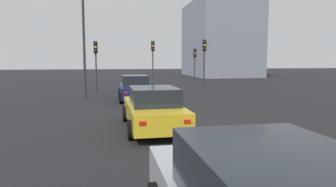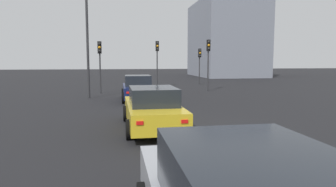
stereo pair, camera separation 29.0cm
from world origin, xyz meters
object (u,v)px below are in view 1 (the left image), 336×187
(traffic_light_far_left, at_px, (96,56))
(traffic_light_near_left, at_px, (195,59))
(traffic_light_near_right, at_px, (153,54))
(traffic_light_far_right, at_px, (204,54))
(car_yellow_right_second, at_px, (153,109))
(street_lamp_kerbside, at_px, (84,32))
(car_navy_right_lead, at_px, (135,88))

(traffic_light_far_left, bearing_deg, traffic_light_near_left, 129.53)
(traffic_light_near_right, xyz_separation_m, traffic_light_far_right, (-4.26, -3.60, -0.08))
(traffic_light_near_right, bearing_deg, traffic_light_near_left, 113.06)
(car_yellow_right_second, height_order, traffic_light_far_right, traffic_light_far_right)
(car_yellow_right_second, bearing_deg, traffic_light_far_right, -25.66)
(traffic_light_far_right, bearing_deg, traffic_light_near_left, 174.15)
(street_lamp_kerbside, bearing_deg, car_navy_right_lead, -117.35)
(car_navy_right_lead, xyz_separation_m, traffic_light_far_left, (4.42, 2.53, 2.05))
(traffic_light_near_right, distance_m, traffic_light_far_left, 6.76)
(traffic_light_near_right, relative_size, street_lamp_kerbside, 0.58)
(car_navy_right_lead, distance_m, car_yellow_right_second, 7.96)
(traffic_light_far_left, xyz_separation_m, street_lamp_kerbside, (-2.82, 0.58, 1.52))
(car_yellow_right_second, xyz_separation_m, traffic_light_near_right, (17.02, -2.32, 2.32))
(traffic_light_near_left, bearing_deg, traffic_light_far_left, -57.63)
(traffic_light_far_right, distance_m, street_lamp_kerbside, 9.72)
(street_lamp_kerbside, bearing_deg, traffic_light_far_right, -70.61)
(car_navy_right_lead, distance_m, traffic_light_far_right, 7.98)
(traffic_light_near_left, distance_m, street_lamp_kerbside, 14.54)
(car_yellow_right_second, distance_m, traffic_light_far_left, 12.82)
(traffic_light_far_left, xyz_separation_m, traffic_light_far_right, (0.38, -8.50, 0.17))
(traffic_light_near_left, relative_size, street_lamp_kerbside, 0.51)
(traffic_light_near_left, height_order, traffic_light_far_left, traffic_light_far_left)
(traffic_light_near_right, height_order, traffic_light_far_right, traffic_light_near_right)
(car_navy_right_lead, xyz_separation_m, street_lamp_kerbside, (1.61, 3.11, 3.57))
(car_yellow_right_second, distance_m, street_lamp_kerbside, 10.69)
(traffic_light_near_left, xyz_separation_m, street_lamp_kerbside, (-10.17, 10.26, 1.65))
(car_yellow_right_second, distance_m, traffic_light_far_right, 14.24)
(car_navy_right_lead, xyz_separation_m, car_yellow_right_second, (-7.96, -0.06, -0.02))
(street_lamp_kerbside, bearing_deg, traffic_light_far_left, -11.60)
(traffic_light_near_right, distance_m, traffic_light_far_right, 5.58)
(traffic_light_near_left, bearing_deg, traffic_light_far_right, -14.43)
(car_navy_right_lead, relative_size, traffic_light_near_left, 1.16)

